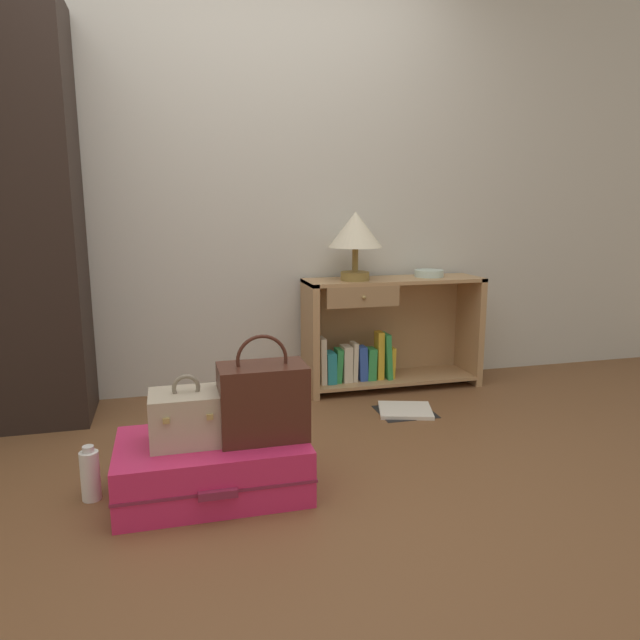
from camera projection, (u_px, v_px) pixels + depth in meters
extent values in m
plane|color=brown|center=(286.00, 502.00, 2.23)|extent=(9.00, 9.00, 0.00)
cube|color=beige|center=(232.00, 174.00, 3.40)|extent=(6.40, 0.10, 2.60)
cube|color=tan|center=(310.00, 338.00, 3.46)|extent=(0.04, 0.32, 0.68)
cube|color=tan|center=(469.00, 329.00, 3.72)|extent=(0.04, 0.32, 0.68)
cube|color=tan|center=(394.00, 280.00, 3.53)|extent=(1.09, 0.32, 0.02)
cube|color=tan|center=(391.00, 378.00, 3.64)|extent=(1.01, 0.32, 0.02)
cube|color=tan|center=(384.00, 328.00, 3.73)|extent=(1.01, 0.01, 0.66)
cube|color=#9D7950|center=(363.00, 297.00, 3.34)|extent=(0.44, 0.02, 0.12)
sphere|color=#9E844C|center=(364.00, 297.00, 3.32)|extent=(0.02, 0.02, 0.02)
cube|color=beige|center=(322.00, 360.00, 3.48)|extent=(0.04, 0.12, 0.28)
cube|color=teal|center=(330.00, 367.00, 3.50)|extent=(0.06, 0.12, 0.19)
cube|color=green|center=(338.00, 365.00, 3.51)|extent=(0.05, 0.10, 0.21)
cube|color=beige|center=(346.00, 363.00, 3.52)|extent=(0.05, 0.11, 0.22)
cube|color=beige|center=(354.00, 361.00, 3.53)|extent=(0.03, 0.09, 0.24)
cube|color=#2D51B2|center=(362.00, 363.00, 3.55)|extent=(0.06, 0.09, 0.21)
cube|color=green|center=(370.00, 364.00, 3.56)|extent=(0.06, 0.10, 0.20)
cube|color=gold|center=(379.00, 355.00, 3.57)|extent=(0.04, 0.08, 0.30)
cube|color=green|center=(386.00, 356.00, 3.58)|extent=(0.05, 0.12, 0.28)
cube|color=gold|center=(391.00, 362.00, 3.60)|extent=(0.03, 0.09, 0.19)
cylinder|color=olive|center=(355.00, 276.00, 3.43)|extent=(0.17, 0.17, 0.05)
cylinder|color=olive|center=(355.00, 260.00, 3.41)|extent=(0.04, 0.04, 0.14)
cone|color=beige|center=(355.00, 229.00, 3.38)|extent=(0.32, 0.32, 0.21)
cylinder|color=silver|center=(429.00, 273.00, 3.60)|extent=(0.18, 0.18, 0.04)
cube|color=#DB2860|center=(213.00, 466.00, 2.29)|extent=(0.73, 0.46, 0.22)
cube|color=maroon|center=(213.00, 466.00, 2.29)|extent=(0.74, 0.47, 0.01)
cube|color=maroon|center=(218.00, 495.00, 2.06)|extent=(0.14, 0.02, 0.03)
cube|color=#B7A88E|center=(187.00, 417.00, 2.22)|extent=(0.28, 0.21, 0.20)
torus|color=gray|center=(186.00, 388.00, 2.20)|extent=(0.11, 0.02, 0.11)
cube|color=tan|center=(166.00, 421.00, 2.09)|extent=(0.02, 0.01, 0.02)
cube|color=tan|center=(210.00, 417.00, 2.13)|extent=(0.02, 0.01, 0.02)
cube|color=#472319|center=(263.00, 402.00, 2.25)|extent=(0.34, 0.20, 0.30)
torus|color=#472319|center=(262.00, 360.00, 2.22)|extent=(0.20, 0.01, 0.20)
cylinder|color=white|center=(90.00, 476.00, 2.23)|extent=(0.07, 0.07, 0.19)
cylinder|color=silver|center=(88.00, 449.00, 2.21)|extent=(0.04, 0.04, 0.02)
cube|color=white|center=(405.00, 410.00, 3.19)|extent=(0.35, 0.33, 0.02)
cube|color=black|center=(405.00, 412.00, 3.19)|extent=(0.30, 0.27, 0.01)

